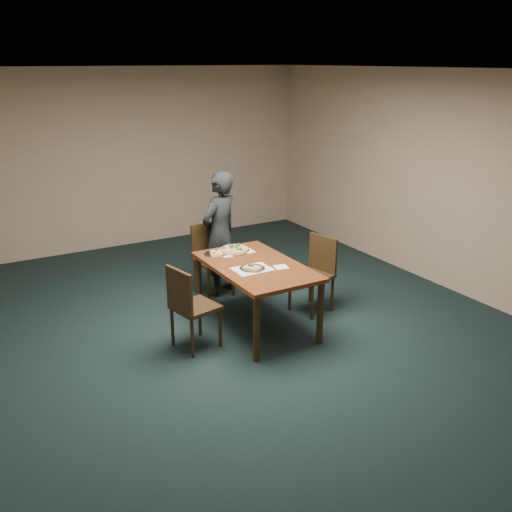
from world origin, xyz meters
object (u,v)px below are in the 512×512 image
dining_table (256,272)px  slice_plate_far (216,253)px  chair_far (210,255)px  chair_left (189,303)px  pizza_pan (234,249)px  slice_plate_near (252,268)px  diner (220,234)px  chair_right (316,269)px

dining_table → slice_plate_far: slice_plate_far is taller
chair_far → chair_left: bearing=-127.6°
chair_left → pizza_pan: chair_left is taller
slice_plate_near → slice_plate_far: bearing=100.9°
chair_far → pizza_pan: size_ratio=2.51×
dining_table → slice_plate_far: bearing=113.4°
chair_far → slice_plate_near: bearing=-98.7°
slice_plate_far → chair_left: bearing=-134.5°
chair_far → chair_left: (-0.86, -1.29, 0.00)m
dining_table → pizza_pan: (0.01, 0.53, 0.12)m
chair_far → diner: 0.31m
chair_right → pizza_pan: chair_right is taller
chair_right → slice_plate_near: 1.02m
chair_far → slice_plate_far: (-0.23, -0.64, 0.25)m
slice_plate_near → slice_plate_far: (-0.12, 0.64, -0.00)m
dining_table → chair_left: 0.88m
chair_left → slice_plate_far: chair_left is taller
chair_far → pizza_pan: bearing=-93.3°
slice_plate_near → diner: bearing=80.0°
slice_plate_far → chair_far: bearing=70.4°
chair_right → slice_plate_far: chair_right is taller
diner → pizza_pan: 0.58m
dining_table → chair_left: bearing=-172.7°
chair_far → diner: diner is taller
dining_table → chair_far: bearing=90.0°
pizza_pan → chair_right: bearing=-28.6°
chair_left → pizza_pan: 1.11m
diner → slice_plate_near: size_ratio=5.72×
chair_left → slice_plate_near: bearing=-101.4°
slice_plate_near → chair_far: bearing=85.2°
diner → slice_plate_near: diner is taller
slice_plate_near → chair_left: bearing=-179.6°
chair_left → pizza_pan: size_ratio=2.51×
dining_table → chair_far: (-0.00, 1.18, -0.14)m
chair_far → dining_table: bearing=-93.8°
chair_far → pizza_pan: chair_far is taller
chair_right → pizza_pan: bearing=-130.5°
chair_far → diner: size_ratio=0.57×
slice_plate_far → diner: bearing=59.6°
pizza_pan → chair_far: bearing=90.6°
dining_table → chair_left: (-0.86, -0.11, -0.14)m
chair_far → diner: (0.11, -0.07, 0.29)m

